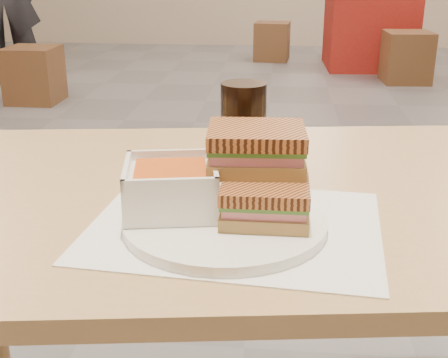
# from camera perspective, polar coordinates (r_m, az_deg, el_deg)

# --- Properties ---
(main_table) EXTENTS (1.28, 0.85, 0.75)m
(main_table) POSITION_cam_1_polar(r_m,az_deg,el_deg) (0.98, 2.01, -7.12)
(main_table) COLOR tan
(main_table) RESTS_ON ground
(tray_liner) EXTENTS (0.41, 0.33, 0.00)m
(tray_liner) POSITION_cam_1_polar(r_m,az_deg,el_deg) (0.80, 1.05, -4.49)
(tray_liner) COLOR white
(tray_liner) RESTS_ON main_table
(plate) EXTENTS (0.27, 0.27, 0.01)m
(plate) POSITION_cam_1_polar(r_m,az_deg,el_deg) (0.79, 0.08, -4.18)
(plate) COLOR white
(plate) RESTS_ON tray_liner
(soup_bowl) EXTENTS (0.14, 0.14, 0.07)m
(soup_bowl) POSITION_cam_1_polar(r_m,az_deg,el_deg) (0.81, -5.09, -0.94)
(soup_bowl) COLOR white
(soup_bowl) RESTS_ON plate
(panini_lower) EXTENTS (0.11, 0.10, 0.05)m
(panini_lower) POSITION_cam_1_polar(r_m,az_deg,el_deg) (0.78, 3.94, -2.18)
(panini_lower) COLOR #A8874C
(panini_lower) RESTS_ON plate
(panini_upper) EXTENTS (0.14, 0.12, 0.06)m
(panini_upper) POSITION_cam_1_polar(r_m,az_deg,el_deg) (0.81, 3.11, 2.96)
(panini_upper) COLOR #A8874C
(panini_upper) RESTS_ON panini_lower
(cola_glass) EXTENTS (0.07, 0.07, 0.16)m
(cola_glass) POSITION_cam_1_polar(r_m,az_deg,el_deg) (0.96, 1.85, 4.61)
(cola_glass) COLOR black
(cola_glass) RESTS_ON main_table
(bg_table_2) EXTENTS (0.86, 0.86, 0.74)m
(bg_table_2) POSITION_cam_1_polar(r_m,az_deg,el_deg) (6.38, 13.74, 13.66)
(bg_table_2) COLOR maroon
(bg_table_2) RESTS_ON ground
(bg_chair_0r) EXTENTS (0.38, 0.38, 0.43)m
(bg_chair_0r) POSITION_cam_1_polar(r_m,az_deg,el_deg) (4.93, -17.74, 9.49)
(bg_chair_0r) COLOR brown
(bg_chair_0r) RESTS_ON ground
(bg_chair_1l) EXTENTS (0.42, 0.42, 0.45)m
(bg_chair_1l) POSITION_cam_1_polar(r_m,az_deg,el_deg) (5.70, 17.09, 11.09)
(bg_chair_1l) COLOR brown
(bg_chair_1l) RESTS_ON ground
(bg_chair_2l) EXTENTS (0.39, 0.39, 0.41)m
(bg_chair_2l) POSITION_cam_1_polar(r_m,az_deg,el_deg) (6.67, 4.62, 13.02)
(bg_chair_2l) COLOR brown
(bg_chair_2l) RESTS_ON ground
(bg_chair_2r) EXTENTS (0.49, 0.49, 0.47)m
(bg_chair_2r) POSITION_cam_1_polar(r_m,az_deg,el_deg) (6.83, 12.45, 13.07)
(bg_chair_2r) COLOR brown
(bg_chair_2r) RESTS_ON ground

